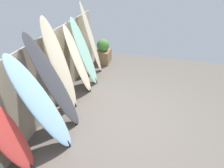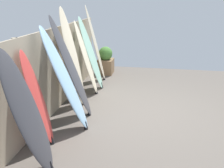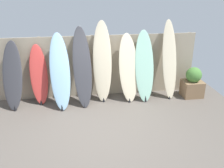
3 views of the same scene
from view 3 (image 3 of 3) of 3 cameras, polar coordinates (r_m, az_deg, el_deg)
ground at (r=5.86m, az=-2.67°, el=-10.60°), size 7.68×7.68×0.00m
fence_back at (r=7.28m, az=-4.42°, el=4.04°), size 6.08×0.11×1.80m
surfboard_charcoal_0 at (r=7.06m, az=-21.80°, el=1.68°), size 0.57×0.71×1.78m
surfboard_red_1 at (r=7.11m, az=-16.36°, el=1.91°), size 0.52×0.50×1.64m
surfboard_skyblue_2 at (r=6.74m, az=-11.81°, el=2.72°), size 0.58×0.89×1.96m
surfboard_charcoal_3 at (r=6.78m, az=-6.81°, el=3.73°), size 0.56×0.85×2.10m
surfboard_cream_4 at (r=6.94m, az=-2.23°, el=4.94°), size 0.55×0.55×2.23m
surfboard_cream_5 at (r=7.01m, az=3.79°, el=3.58°), size 0.61×0.64×1.88m
surfboard_seafoam_6 at (r=7.09m, az=7.42°, el=3.92°), size 0.55×0.68×1.95m
surfboard_cream_7 at (r=7.34m, az=13.01°, el=5.29°), size 0.48×0.64×2.22m
planter_box at (r=7.71m, az=17.96°, el=0.21°), size 0.57×0.49×0.90m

